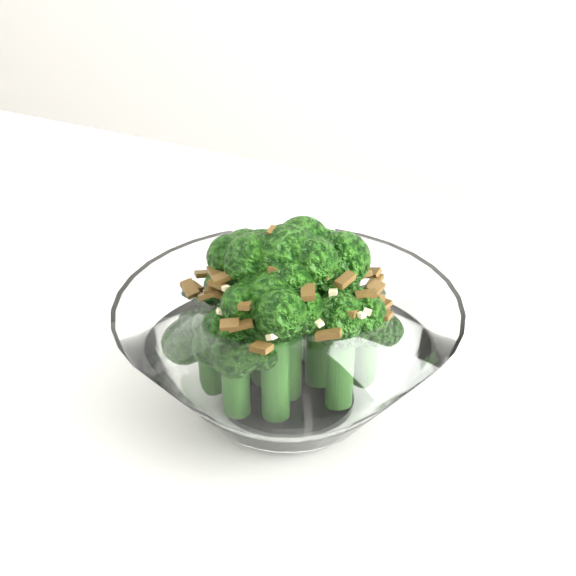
% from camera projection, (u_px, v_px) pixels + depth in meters
% --- Properties ---
extents(broccoli_dish, '(0.20, 0.20, 0.12)m').
position_uv_depth(broccoli_dish, '(287.00, 342.00, 0.51)').
color(broccoli_dish, white).
rests_on(broccoli_dish, table).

